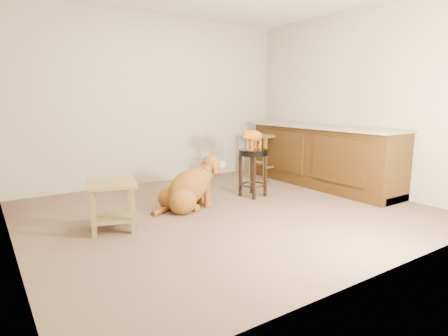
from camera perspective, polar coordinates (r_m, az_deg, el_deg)
floor at (r=4.51m, az=0.61°, el=-6.59°), size 4.50×4.00×0.01m
room_shell at (r=4.33m, az=0.66°, el=15.13°), size 4.54×4.04×2.62m
cabinet_run at (r=5.91m, az=14.69°, el=1.51°), size 0.70×2.56×0.94m
padded_stool at (r=5.11m, az=4.46°, el=0.73°), size 0.40×0.40×0.65m
wood_stool at (r=6.29m, az=6.17°, el=1.88°), size 0.46×0.46×0.75m
side_table at (r=3.98m, az=-16.65°, el=-4.43°), size 0.60×0.60×0.50m
golden_retriever at (r=4.56m, az=-5.37°, el=-3.14°), size 1.08×0.56×0.68m
tabby_kitten at (r=5.06m, az=4.42°, el=4.76°), size 0.48×0.26×0.32m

